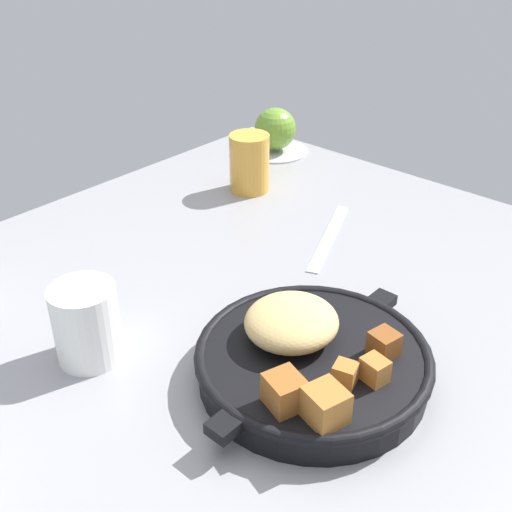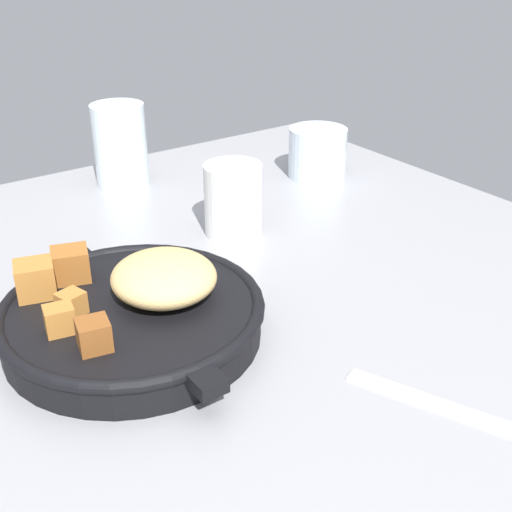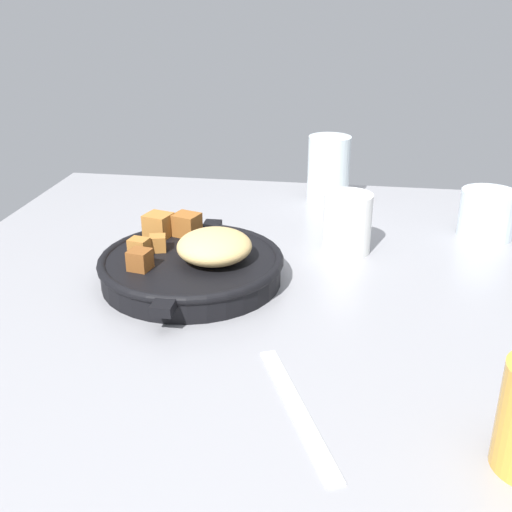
{
  "view_description": "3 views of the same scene",
  "coord_description": "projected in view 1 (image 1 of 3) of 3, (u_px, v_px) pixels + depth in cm",
  "views": [
    {
      "loc": [
        -43.08,
        -37.42,
        43.34
      ],
      "look_at": [
        1.41,
        2.27,
        7.55
      ],
      "focal_mm": 44.18,
      "sensor_mm": 36.0,
      "label": 1
    },
    {
      "loc": [
        43.7,
        -29.42,
        33.9
      ],
      "look_at": [
        1.3,
        0.79,
        6.96
      ],
      "focal_mm": 46.36,
      "sensor_mm": 36.0,
      "label": 2
    },
    {
      "loc": [
        68.22,
        9.75,
        35.62
      ],
      "look_at": [
        -5.36,
        -1.45,
        3.12
      ],
      "focal_mm": 44.38,
      "sensor_mm": 36.0,
      "label": 3
    }
  ],
  "objects": [
    {
      "name": "ground_plane",
      "position": [
        263.0,
        333.0,
        0.72
      ],
      "size": [
        96.99,
        90.62,
        2.4
      ],
      "primitive_type": "cube",
      "color": "gray"
    },
    {
      "name": "cast_iron_skillet",
      "position": [
        311.0,
        357.0,
        0.63
      ],
      "size": [
        27.97,
        23.65,
        7.11
      ],
      "color": "black",
      "rests_on": "ground_plane"
    },
    {
      "name": "saucer_plate",
      "position": [
        275.0,
        150.0,
        1.16
      ],
      "size": [
        12.07,
        12.07,
        0.6
      ],
      "primitive_type": "cylinder",
      "color": "#B7BABF",
      "rests_on": "ground_plane"
    },
    {
      "name": "red_apple",
      "position": [
        275.0,
        129.0,
        1.14
      ],
      "size": [
        7.56,
        7.56,
        7.56
      ],
      "primitive_type": "sphere",
      "color": "olive",
      "rests_on": "saucer_plate"
    },
    {
      "name": "butter_knife",
      "position": [
        329.0,
        236.0,
        0.88
      ],
      "size": [
        18.76,
        9.28,
        0.36
      ],
      "primitive_type": "cube",
      "rotation": [
        0.0,
        0.0,
        0.41
      ],
      "color": "silver",
      "rests_on": "ground_plane"
    },
    {
      "name": "juice_glass_amber",
      "position": [
        249.0,
        163.0,
        1.0
      ],
      "size": [
        6.36,
        6.36,
        9.25
      ],
      "primitive_type": "cylinder",
      "color": "gold",
      "rests_on": "ground_plane"
    },
    {
      "name": "white_creamer_pitcher",
      "position": [
        86.0,
        324.0,
        0.64
      ],
      "size": [
        6.79,
        6.79,
        8.55
      ],
      "primitive_type": "cylinder",
      "color": "white",
      "rests_on": "ground_plane"
    }
  ]
}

